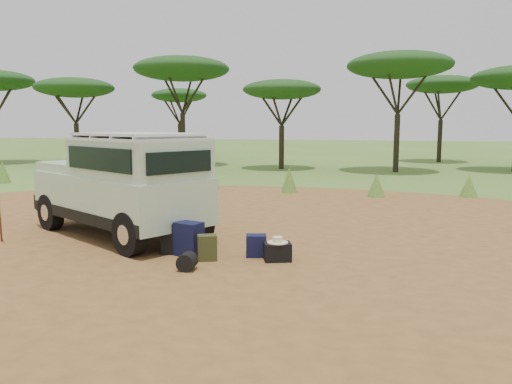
% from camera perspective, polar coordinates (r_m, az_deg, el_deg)
% --- Properties ---
extents(ground, '(140.00, 140.00, 0.00)m').
position_cam_1_polar(ground, '(9.33, -5.19, -7.25)').
color(ground, '#496D26').
rests_on(ground, ground).
extents(dirt_clearing, '(23.00, 23.00, 0.01)m').
position_cam_1_polar(dirt_clearing, '(9.32, -5.19, -7.22)').
color(dirt_clearing, olive).
rests_on(dirt_clearing, ground).
extents(grass_fringe, '(36.60, 1.60, 0.90)m').
position_cam_1_polar(grass_fringe, '(17.55, 4.13, 1.15)').
color(grass_fringe, '#496D26').
rests_on(grass_fringe, ground).
extents(acacia_treeline, '(46.70, 13.20, 6.26)m').
position_cam_1_polar(acacia_treeline, '(28.54, 9.16, 12.58)').
color(acacia_treeline, '#2D2519').
rests_on(acacia_treeline, ground).
extents(safari_vehicle, '(4.83, 3.87, 2.24)m').
position_cam_1_polar(safari_vehicle, '(11.04, -15.01, 0.56)').
color(safari_vehicle, '#AECBAE').
rests_on(safari_vehicle, ground).
extents(backpack_black, '(0.51, 0.44, 0.59)m').
position_cam_1_polar(backpack_black, '(9.50, -9.51, -5.23)').
color(backpack_black, black).
rests_on(backpack_black, ground).
extents(backpack_navy, '(0.56, 0.47, 0.63)m').
position_cam_1_polar(backpack_navy, '(9.28, -7.67, -5.36)').
color(backpack_navy, '#101134').
rests_on(backpack_navy, ground).
extents(backpack_olive, '(0.40, 0.35, 0.46)m').
position_cam_1_polar(backpack_olive, '(8.94, -5.60, -6.37)').
color(backpack_olive, '#363A1B').
rests_on(backpack_olive, ground).
extents(duffel_navy, '(0.42, 0.35, 0.41)m').
position_cam_1_polar(duffel_navy, '(9.15, 0.03, -6.18)').
color(duffel_navy, '#101134').
rests_on(duffel_navy, ground).
extents(hard_case, '(0.55, 0.47, 0.33)m').
position_cam_1_polar(hard_case, '(8.90, 2.47, -6.86)').
color(hard_case, black).
rests_on(hard_case, ground).
extents(stuff_sack, '(0.32, 0.32, 0.30)m').
position_cam_1_polar(stuff_sack, '(8.41, -7.88, -7.90)').
color(stuff_sack, black).
rests_on(stuff_sack, ground).
extents(safari_hat, '(0.37, 0.37, 0.11)m').
position_cam_1_polar(safari_hat, '(8.85, 2.48, -5.57)').
color(safari_hat, beige).
rests_on(safari_hat, hard_case).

